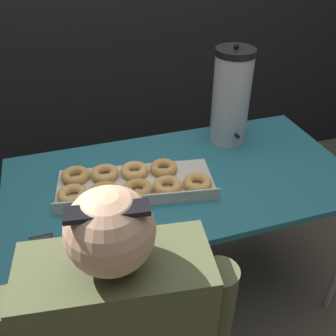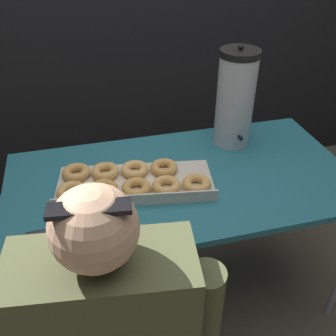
{
  "view_description": "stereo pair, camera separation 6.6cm",
  "coord_description": "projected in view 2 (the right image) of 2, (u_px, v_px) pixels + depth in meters",
  "views": [
    {
      "loc": [
        -0.43,
        -1.19,
        1.66
      ],
      "look_at": [
        -0.06,
        0.0,
        0.79
      ],
      "focal_mm": 40.0,
      "sensor_mm": 36.0,
      "label": 1
    },
    {
      "loc": [
        -0.37,
        -1.21,
        1.66
      ],
      "look_at": [
        -0.06,
        0.0,
        0.79
      ],
      "focal_mm": 40.0,
      "sensor_mm": 36.0,
      "label": 2
    }
  ],
  "objects": [
    {
      "name": "ground_plane",
      "position": [
        179.0,
        288.0,
        1.99
      ],
      "size": [
        12.0,
        12.0,
        0.0
      ],
      "primitive_type": "plane",
      "color": "brown"
    },
    {
      "name": "folding_table",
      "position": [
        181.0,
        186.0,
        1.59
      ],
      "size": [
        1.44,
        0.75,
        0.73
      ],
      "color": "#236675",
      "rests_on": "ground"
    },
    {
      "name": "donut_box",
      "position": [
        131.0,
        181.0,
        1.51
      ],
      "size": [
        0.66,
        0.36,
        0.05
      ],
      "rotation": [
        0.0,
        0.0,
        -0.16
      ],
      "color": "beige",
      "rests_on": "folding_table"
    },
    {
      "name": "coffee_urn",
      "position": [
        235.0,
        99.0,
        1.68
      ],
      "size": [
        0.18,
        0.2,
        0.47
      ],
      "color": "#B7B7BC",
      "rests_on": "folding_table"
    },
    {
      "name": "cell_phone",
      "position": [
        37.0,
        247.0,
        1.24
      ],
      "size": [
        0.08,
        0.16,
        0.01
      ],
      "rotation": [
        0.0,
        0.0,
        0.0
      ],
      "color": "black",
      "rests_on": "folding_table"
    }
  ]
}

